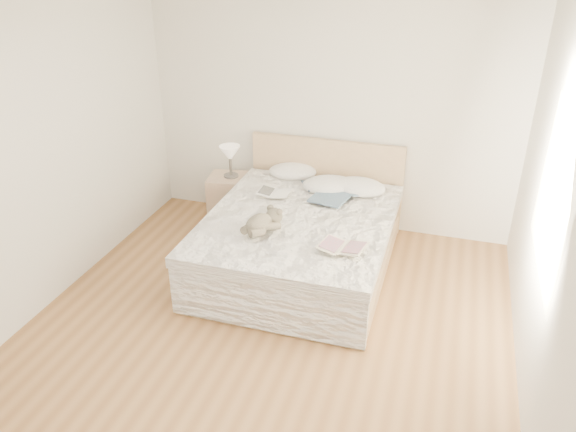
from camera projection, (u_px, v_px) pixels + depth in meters
The scene contains 16 objects.
floor at pixel (261, 339), 4.64m from camera, with size 4.00×4.50×0.00m, color brown.
wall_back at pixel (330, 106), 5.93m from camera, with size 4.00×0.02×2.70m, color silver.
wall_front at pixel (51, 430), 2.11m from camera, with size 4.00×0.02×2.70m, color silver.
wall_left at pixel (25, 161), 4.54m from camera, with size 0.02×4.50×2.70m, color silver.
wall_right at pixel (558, 231), 3.49m from camera, with size 0.02×4.50×2.70m, color silver.
window at pixel (555, 196), 3.70m from camera, with size 0.02×1.30×1.10m, color white.
bed at pixel (301, 239), 5.51m from camera, with size 1.72×2.14×1.00m.
nightstand at pixel (230, 199), 6.38m from camera, with size 0.45×0.40×0.56m, color tan.
table_lamp at pixel (230, 155), 6.14m from camera, with size 0.29×0.29×0.36m.
pillow_left at pixel (293, 171), 6.18m from camera, with size 0.52×0.37×0.16m, color white.
pillow_middle at pixel (329, 185), 5.86m from camera, with size 0.56×0.39×0.17m, color white.
pillow_right at pixel (359, 187), 5.81m from camera, with size 0.55×0.39×0.17m, color white.
blouse at pixel (333, 195), 5.66m from camera, with size 0.54×0.57×0.02m, color #364B61, non-canonical shape.
photo_book at pixel (274, 193), 5.70m from camera, with size 0.34×0.23×0.03m, color white.
childrens_book at pixel (343, 247), 4.73m from camera, with size 0.40×0.27×0.03m, color beige.
teddy_bear at pixel (259, 230), 4.96m from camera, with size 0.25×0.36×0.19m, color #605848, non-canonical shape.
Camera 1 is at (1.30, -3.42, 3.03)m, focal length 35.00 mm.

